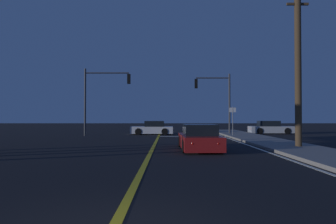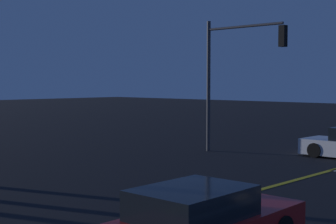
# 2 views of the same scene
# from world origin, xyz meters

# --- Properties ---
(traffic_signal_far_left) EXTENTS (4.24, 0.28, 6.18)m
(traffic_signal_far_left) POSITION_xyz_m (-5.32, 23.14, 4.13)
(traffic_signal_far_left) COLOR #38383D
(traffic_signal_far_left) RESTS_ON ground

